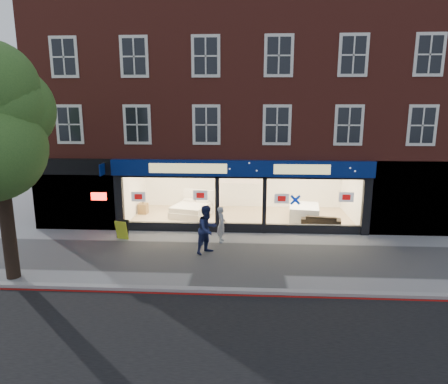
# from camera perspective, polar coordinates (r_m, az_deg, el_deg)

# --- Properties ---
(ground) EXTENTS (120.00, 120.00, 0.00)m
(ground) POSITION_cam_1_polar(r_m,az_deg,el_deg) (15.28, 2.17, -9.30)
(ground) COLOR gray
(ground) RESTS_ON ground
(kerb_line) EXTENTS (60.00, 0.10, 0.01)m
(kerb_line) POSITION_cam_1_polar(r_m,az_deg,el_deg) (12.45, 1.86, -14.54)
(kerb_line) COLOR #8C0A07
(kerb_line) RESTS_ON ground
(kerb_stone) EXTENTS (60.00, 0.25, 0.12)m
(kerb_stone) POSITION_cam_1_polar(r_m,az_deg,el_deg) (12.61, 1.89, -13.91)
(kerb_stone) COLOR gray
(kerb_stone) RESTS_ON ground
(showroom_floor) EXTENTS (11.00, 4.50, 0.10)m
(showroom_floor) POSITION_cam_1_polar(r_m,az_deg,el_deg) (20.24, 2.48, -3.68)
(showroom_floor) COLOR tan
(showroom_floor) RESTS_ON ground
(building) EXTENTS (19.00, 8.26, 10.30)m
(building) POSITION_cam_1_polar(r_m,az_deg,el_deg) (21.17, 2.68, 15.14)
(building) COLOR maroon
(building) RESTS_ON ground
(display_bed) EXTENTS (2.18, 2.44, 1.16)m
(display_bed) POSITION_cam_1_polar(r_m,az_deg,el_deg) (20.46, -4.60, -2.44)
(display_bed) COLOR silver
(display_bed) RESTS_ON showroom_floor
(bedside_table) EXTENTS (0.49, 0.49, 0.55)m
(bedside_table) POSITION_cam_1_polar(r_m,az_deg,el_deg) (21.13, -11.46, -2.32)
(bedside_table) COLOR brown
(bedside_table) RESTS_ON showroom_floor
(mattress_stack) EXTENTS (1.61, 1.93, 0.69)m
(mattress_stack) POSITION_cam_1_polar(r_m,az_deg,el_deg) (20.09, 11.36, -2.86)
(mattress_stack) COLOR silver
(mattress_stack) RESTS_ON showroom_floor
(sofa) EXTENTS (1.90, 1.01, 0.53)m
(sofa) POSITION_cam_1_polar(r_m,az_deg,el_deg) (19.18, 13.68, -3.97)
(sofa) COLOR black
(sofa) RESTS_ON showroom_floor
(a_board) EXTENTS (0.62, 0.48, 0.84)m
(a_board) POSITION_cam_1_polar(r_m,az_deg,el_deg) (17.66, -14.33, -5.23)
(a_board) COLOR #B9C623
(a_board) RESTS_ON ground
(pedestrian_grey) EXTENTS (0.41, 0.58, 1.52)m
(pedestrian_grey) POSITION_cam_1_polar(r_m,az_deg,el_deg) (16.69, -0.34, -4.64)
(pedestrian_grey) COLOR #A6A9AD
(pedestrian_grey) RESTS_ON ground
(pedestrian_blue) EXTENTS (1.14, 1.17, 1.90)m
(pedestrian_blue) POSITION_cam_1_polar(r_m,az_deg,el_deg) (15.42, -2.40, -5.35)
(pedestrian_blue) COLOR #1B234D
(pedestrian_blue) RESTS_ON ground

